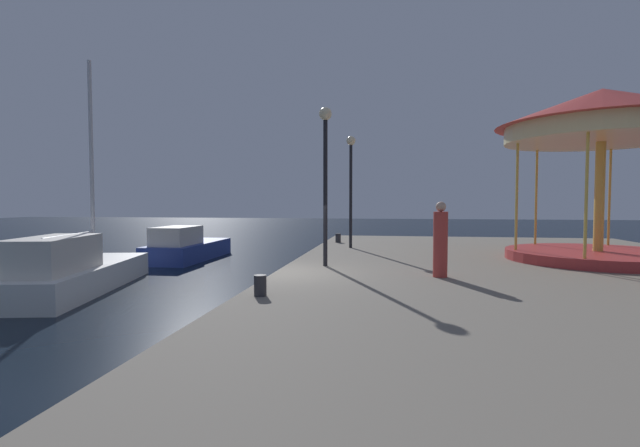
{
  "coord_description": "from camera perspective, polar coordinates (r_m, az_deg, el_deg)",
  "views": [
    {
      "loc": [
        2.92,
        -11.18,
        2.59
      ],
      "look_at": [
        0.59,
        3.75,
        1.88
      ],
      "focal_mm": 25.34,
      "sensor_mm": 36.0,
      "label": 1
    }
  ],
  "objects": [
    {
      "name": "carousel",
      "position": [
        16.28,
        31.99,
        9.64
      ],
      "size": [
        6.07,
        6.07,
        5.21
      ],
      "color": "#B23333",
      "rests_on": "quay_dock"
    },
    {
      "name": "sailboat_white",
      "position": [
        14.74,
        -28.75,
        -5.27
      ],
      "size": [
        3.21,
        6.62,
        6.97
      ],
      "color": "white",
      "rests_on": "ground"
    },
    {
      "name": "bollard_south",
      "position": [
        20.06,
        2.31,
        -1.84
      ],
      "size": [
        0.24,
        0.24,
        0.4
      ],
      "primitive_type": "cylinder",
      "color": "#2D2D33",
      "rests_on": "quay_dock"
    },
    {
      "name": "quay_dock",
      "position": [
        12.07,
        28.23,
        -8.07
      ],
      "size": [
        13.8,
        25.9,
        0.8
      ],
      "primitive_type": "cube",
      "color": "gray",
      "rests_on": "ground"
    },
    {
      "name": "bollard_center",
      "position": [
        8.78,
        -7.56,
        -7.76
      ],
      "size": [
        0.24,
        0.24,
        0.4
      ],
      "primitive_type": "cylinder",
      "color": "#2D2D33",
      "rests_on": "quay_dock"
    },
    {
      "name": "lamp_post_near_edge",
      "position": [
        12.66,
        0.68,
        8.23
      ],
      "size": [
        0.36,
        0.36,
        4.42
      ],
      "color": "black",
      "rests_on": "quay_dock"
    },
    {
      "name": "motorboat_blue",
      "position": [
        21.12,
        -16.52,
        -2.89
      ],
      "size": [
        2.04,
        5.42,
        1.55
      ],
      "color": "navy",
      "rests_on": "ground"
    },
    {
      "name": "person_far_corner",
      "position": [
        11.16,
        14.97,
        -2.24
      ],
      "size": [
        0.34,
        0.34,
        1.81
      ],
      "color": "#B23833",
      "rests_on": "quay_dock"
    },
    {
      "name": "ground_plane",
      "position": [
        11.85,
        -5.72,
        -9.94
      ],
      "size": [
        120.0,
        120.0,
        0.0
      ],
      "primitive_type": "plane",
      "color": "black"
    },
    {
      "name": "lamp_post_mid_promenade",
      "position": [
        17.76,
        3.91,
        6.54
      ],
      "size": [
        0.36,
        0.36,
        4.37
      ],
      "color": "black",
      "rests_on": "quay_dock"
    }
  ]
}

